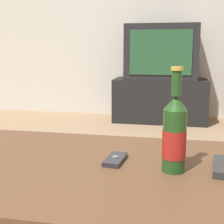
{
  "coord_description": "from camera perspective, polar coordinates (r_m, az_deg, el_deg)",
  "views": [
    {
      "loc": [
        0.36,
        -0.85,
        0.83
      ],
      "look_at": [
        0.13,
        0.3,
        0.59
      ],
      "focal_mm": 50.0,
      "sensor_mm": 36.0,
      "label": 1
    }
  ],
  "objects": [
    {
      "name": "back_wall",
      "position": [
        3.92,
        6.03,
        18.48
      ],
      "size": [
        8.0,
        0.05,
        2.6
      ],
      "color": "beige",
      "rests_on": "ground_plane"
    },
    {
      "name": "coffee_table",
      "position": [
        1.0,
        -10.98,
        -12.58
      ],
      "size": [
        1.37,
        0.64,
        0.49
      ],
      "color": "brown",
      "rests_on": "ground_plane"
    },
    {
      "name": "tv_stand",
      "position": [
        3.61,
        8.75,
        2.16
      ],
      "size": [
        1.04,
        0.47,
        0.48
      ],
      "color": "black",
      "rests_on": "ground_plane"
    },
    {
      "name": "television",
      "position": [
        3.56,
        9.02,
        10.76
      ],
      "size": [
        0.78,
        0.46,
        0.6
      ],
      "color": "black",
      "rests_on": "tv_stand"
    },
    {
      "name": "beer_bottle",
      "position": [
        0.88,
        11.34,
        -4.06
      ],
      "size": [
        0.07,
        0.07,
        0.29
      ],
      "color": "#1E4219",
      "rests_on": "coffee_table"
    },
    {
      "name": "cell_phone",
      "position": [
        0.96,
        0.61,
        -8.66
      ],
      "size": [
        0.06,
        0.12,
        0.02
      ],
      "rotation": [
        0.0,
        0.0,
        -0.11
      ],
      "color": "#232328",
      "rests_on": "coffee_table"
    },
    {
      "name": "remote_control",
      "position": [
        0.95,
        19.22,
        -9.38
      ],
      "size": [
        0.06,
        0.15,
        0.02
      ],
      "rotation": [
        0.0,
        0.0,
        -0.13
      ],
      "color": "#282828",
      "rests_on": "coffee_table"
    }
  ]
}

